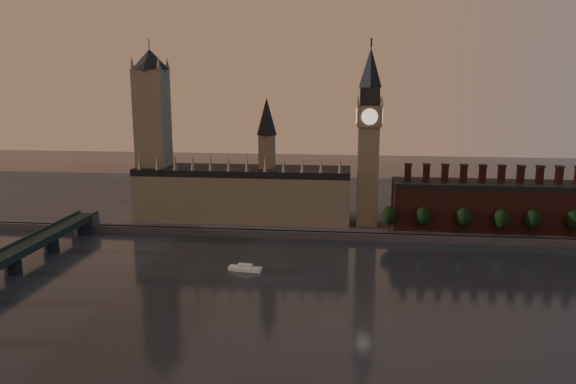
{
  "coord_description": "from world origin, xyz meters",
  "views": [
    {
      "loc": [
        -0.08,
        -215.31,
        88.78
      ],
      "look_at": [
        -30.53,
        55.0,
        33.77
      ],
      "focal_mm": 35.0,
      "sensor_mm": 36.0,
      "label": 1
    }
  ],
  "objects": [
    {
      "name": "ground",
      "position": [
        0.0,
        0.0,
        0.0
      ],
      "size": [
        900.0,
        900.0,
        0.0
      ],
      "primitive_type": "plane",
      "color": "black",
      "rests_on": "ground"
    },
    {
      "name": "north_bank",
      "position": [
        0.0,
        178.04,
        2.0
      ],
      "size": [
        900.0,
        182.0,
        4.0
      ],
      "color": "#4C4C51",
      "rests_on": "ground"
    },
    {
      "name": "palace_of_westminster",
      "position": [
        -64.41,
        114.91,
        21.63
      ],
      "size": [
        130.0,
        30.3,
        74.0
      ],
      "color": "#7D7459",
      "rests_on": "north_bank"
    },
    {
      "name": "victoria_tower",
      "position": [
        -120.0,
        115.0,
        59.09
      ],
      "size": [
        24.0,
        24.0,
        108.0
      ],
      "color": "#7D7459",
      "rests_on": "north_bank"
    },
    {
      "name": "big_ben",
      "position": [
        10.0,
        110.0,
        56.83
      ],
      "size": [
        15.0,
        15.0,
        107.0
      ],
      "color": "#7D7459",
      "rests_on": "north_bank"
    },
    {
      "name": "chimney_block",
      "position": [
        80.0,
        110.0,
        17.82
      ],
      "size": [
        110.0,
        25.0,
        37.0
      ],
      "color": "#4F251E",
      "rests_on": "north_bank"
    },
    {
      "name": "embankment_tree_0",
      "position": [
        22.17,
        94.76,
        13.47
      ],
      "size": [
        8.6,
        8.6,
        14.88
      ],
      "color": "black",
      "rests_on": "north_bank"
    },
    {
      "name": "embankment_tree_1",
      "position": [
        40.72,
        94.68,
        13.47
      ],
      "size": [
        8.6,
        8.6,
        14.88
      ],
      "color": "black",
      "rests_on": "north_bank"
    },
    {
      "name": "embankment_tree_2",
      "position": [
        62.68,
        94.8,
        13.47
      ],
      "size": [
        8.6,
        8.6,
        14.88
      ],
      "color": "black",
      "rests_on": "north_bank"
    },
    {
      "name": "embankment_tree_3",
      "position": [
        82.79,
        93.74,
        13.47
      ],
      "size": [
        8.6,
        8.6,
        14.88
      ],
      "color": "black",
      "rests_on": "north_bank"
    },
    {
      "name": "embankment_tree_4",
      "position": [
        99.36,
        93.85,
        13.47
      ],
      "size": [
        8.6,
        8.6,
        14.88
      ],
      "color": "black",
      "rests_on": "north_bank"
    },
    {
      "name": "embankment_tree_5",
      "position": [
        121.14,
        95.25,
        13.47
      ],
      "size": [
        8.6,
        8.6,
        14.88
      ],
      "color": "black",
      "rests_on": "north_bank"
    },
    {
      "name": "river_boat",
      "position": [
        -48.38,
        32.57,
        1.21
      ],
      "size": [
        16.25,
        6.59,
        3.16
      ],
      "rotation": [
        0.0,
        0.0,
        -0.13
      ],
      "color": "silver",
      "rests_on": "ground"
    }
  ]
}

